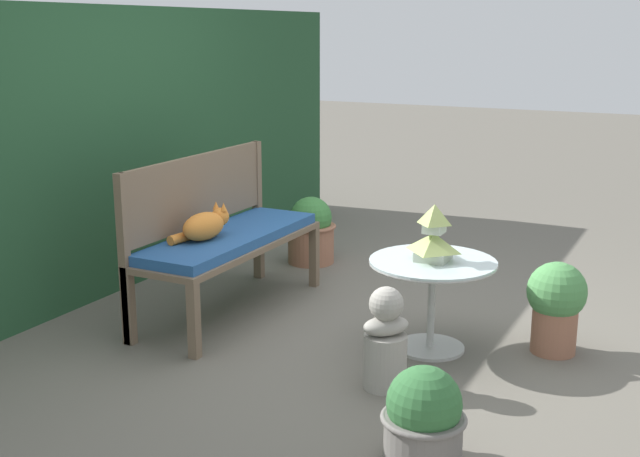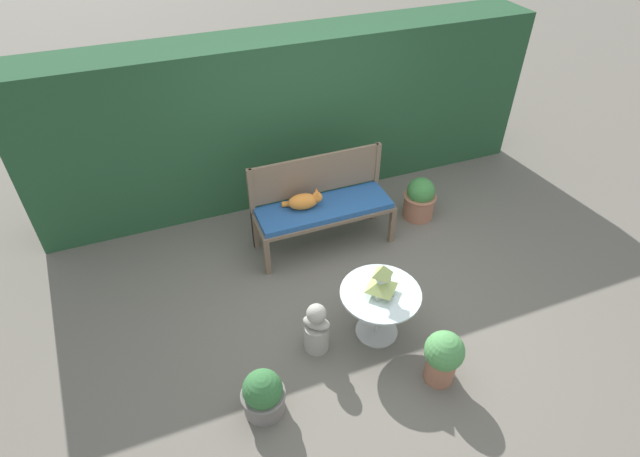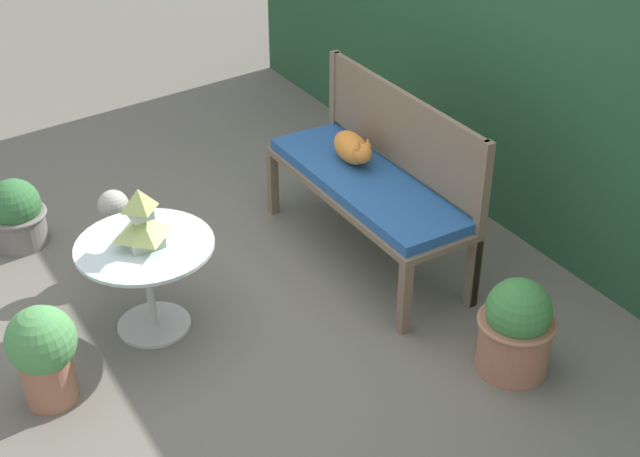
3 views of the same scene
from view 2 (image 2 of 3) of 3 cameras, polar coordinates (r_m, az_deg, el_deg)
The scene contains 11 objects.
ground at distance 5.42m, azimuth 4.83°, elevation -7.33°, with size 30.00×30.00×0.00m, color #666056.
foliage_hedge_back at distance 6.52m, azimuth -3.29°, elevation 12.77°, with size 6.40×0.74×2.06m, color #234C2D.
garden_bench at distance 5.69m, azimuth 0.48°, elevation 2.03°, with size 1.59×0.54×0.56m.
bench_backrest at distance 5.72m, azimuth -0.43°, elevation 5.70°, with size 1.59×0.06×1.07m.
cat at distance 5.56m, azimuth -1.81°, elevation 3.17°, with size 0.44×0.25×0.22m.
patio_table at distance 4.75m, azimuth 6.85°, elevation -8.22°, with size 0.76×0.76×0.56m.
pagoda_birdhouse at distance 4.57m, azimuth 7.09°, elevation -6.00°, with size 0.25×0.25×0.34m.
garden_bust at distance 4.74m, azimuth -0.40°, elevation -11.45°, with size 0.29×0.29×0.57m.
potted_plant_bench_right at distance 6.38m, azimuth 11.32°, elevation 3.36°, with size 0.42×0.42×0.56m.
potted_plant_bench_left at distance 4.62m, azimuth 13.89°, elevation -13.99°, with size 0.35×0.35×0.56m.
potted_plant_table_near at distance 4.42m, azimuth -6.51°, elevation -18.31°, with size 0.39×0.39×0.46m.
Camera 2 is at (-1.76, -3.31, 3.92)m, focal length 28.00 mm.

